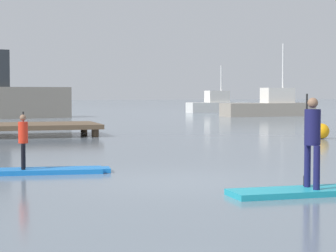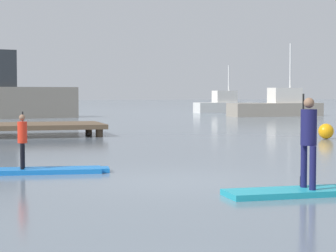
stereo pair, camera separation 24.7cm
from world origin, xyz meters
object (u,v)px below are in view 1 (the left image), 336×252
motor_boat_small_navy (218,105)px  mooring_buoy_mid (322,131)px  paddleboard_far (329,190)px  paddler_child_solo (23,138)px  paddler_adult (312,136)px  paddleboard_near (23,171)px  fishing_boat_green_midground (270,107)px

motor_boat_small_navy → mooring_buoy_mid: (-7.23, -28.85, -0.36)m
paddleboard_far → paddler_child_solo: bearing=138.7°
motor_boat_small_navy → mooring_buoy_mid: bearing=-104.1°
paddler_adult → motor_boat_small_navy: (14.05, 40.15, -0.34)m
paddler_child_solo → paddleboard_near: bearing=-145.8°
fishing_boat_green_midground → paddleboard_far: bearing=-114.3°
paddleboard_near → paddler_child_solo: (0.01, 0.01, 0.70)m
paddler_child_solo → paddler_adult: paddler_adult is taller
paddler_adult → motor_boat_small_navy: 42.54m
paddleboard_near → fishing_boat_green_midground: bearing=55.2°
mooring_buoy_mid → fishing_boat_green_midground: bearing=69.0°
paddleboard_near → mooring_buoy_mid: size_ratio=6.56×
motor_boat_small_navy → paddler_child_solo: bearing=-117.2°
paddleboard_near → paddler_child_solo: paddler_child_solo is taller
paddler_adult → motor_boat_small_navy: size_ratio=0.28×
motor_boat_small_navy → mooring_buoy_mid: 29.75m
paddler_child_solo → paddler_adult: bearing=-43.3°
paddler_adult → mooring_buoy_mid: paddler_adult is taller
paddleboard_far → paddler_adult: bearing=177.9°
paddler_adult → mooring_buoy_mid: bearing=58.9°
paddler_adult → fishing_boat_green_midground: 34.93m
paddleboard_near → motor_boat_small_navy: (18.53, 35.96, 0.59)m
fishing_boat_green_midground → motor_boat_small_navy: fishing_boat_green_midground is taller
paddleboard_near → paddler_child_solo: bearing=34.2°
paddleboard_far → mooring_buoy_mid: size_ratio=6.31×
paddleboard_near → fishing_boat_green_midground: fishing_boat_green_midground is taller
paddler_child_solo → motor_boat_small_navy: motor_boat_small_navy is taller
paddleboard_near → paddler_adult: bearing=-43.1°
paddler_adult → motor_boat_small_navy: bearing=70.7°
paddleboard_far → motor_boat_small_navy: motor_boat_small_navy is taller
paddleboard_near → mooring_buoy_mid: 13.35m
paddleboard_near → paddleboard_far: same height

